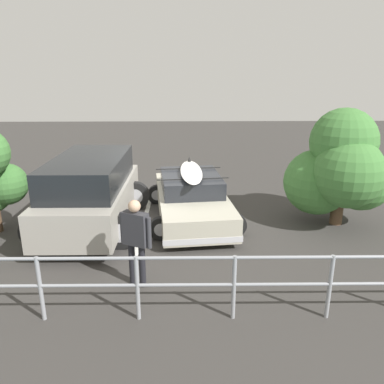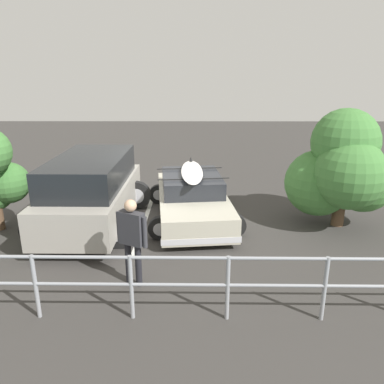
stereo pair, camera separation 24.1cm
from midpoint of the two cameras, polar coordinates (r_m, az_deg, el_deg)
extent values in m
cube|color=#383533|center=(10.50, -4.57, -4.10)|extent=(44.00, 44.00, 0.02)
cube|color=silver|center=(10.59, -7.80, -3.95)|extent=(0.12, 4.73, 0.00)
cube|color=#B7B29E|center=(10.35, -0.74, -1.58)|extent=(2.23, 4.47, 0.60)
cube|color=#23262B|center=(10.36, -0.86, 1.46)|extent=(1.78, 2.22, 0.45)
cube|color=silver|center=(8.48, 0.88, -7.40)|extent=(1.83, 0.29, 0.14)
cube|color=silver|center=(12.41, -1.83, 0.84)|extent=(1.83, 0.29, 0.14)
cylinder|color=black|center=(9.33, 5.80, -5.00)|extent=(0.58, 0.18, 0.58)
cylinder|color=#B7B7BC|center=(9.33, 5.80, -5.00)|extent=(0.32, 0.19, 0.32)
cylinder|color=black|center=(9.11, -5.52, -5.55)|extent=(0.58, 0.18, 0.58)
cylinder|color=#B7B7BC|center=(9.11, -5.52, -5.55)|extent=(0.32, 0.19, 0.32)
cylinder|color=black|center=(11.79, 2.95, -0.04)|extent=(0.58, 0.18, 0.58)
cylinder|color=#B7B7BC|center=(11.79, 2.95, -0.04)|extent=(0.32, 0.19, 0.32)
cylinder|color=black|center=(11.62, -5.96, -0.38)|extent=(0.58, 0.18, 0.58)
cylinder|color=#B7B7BC|center=(11.62, -5.96, -0.38)|extent=(0.32, 0.19, 0.32)
cylinder|color=black|center=(9.74, -0.49, 2.02)|extent=(1.87, 0.22, 0.03)
cylinder|color=black|center=(10.84, -1.19, 3.63)|extent=(1.87, 0.22, 0.03)
ellipsoid|color=white|center=(10.25, -0.81, 3.15)|extent=(0.67, 2.61, 0.09)
cone|color=black|center=(11.23, -1.03, 5.05)|extent=(0.10, 0.10, 0.14)
cube|color=#9E998E|center=(10.09, -15.66, -1.32)|extent=(1.88, 4.41, 0.87)
cube|color=black|center=(9.87, -16.03, 3.04)|extent=(1.72, 3.44, 0.72)
cylinder|color=black|center=(12.20, -13.05, 2.63)|extent=(0.74, 0.19, 0.74)
cylinder|color=black|center=(8.79, -11.64, -5.92)|extent=(0.82, 0.22, 0.82)
cylinder|color=#B7B7BC|center=(8.79, -11.64, -5.92)|extent=(0.45, 0.23, 0.45)
cylinder|color=black|center=(9.33, -23.14, -5.62)|extent=(0.82, 0.22, 0.82)
cylinder|color=#B7B7BC|center=(9.33, -23.14, -5.62)|extent=(0.45, 0.23, 0.45)
cylinder|color=black|center=(11.22, -9.22, -0.54)|extent=(0.82, 0.22, 0.82)
cylinder|color=#B7B7BC|center=(11.22, -9.22, -0.54)|extent=(0.45, 0.23, 0.45)
cylinder|color=black|center=(11.65, -18.43, -0.55)|extent=(0.82, 0.22, 0.82)
cylinder|color=#B7B7BC|center=(11.65, -18.43, -0.55)|extent=(0.45, 0.23, 0.45)
cylinder|color=black|center=(7.23, -8.55, -11.09)|extent=(0.12, 0.12, 0.84)
cylinder|color=black|center=(7.35, -10.05, -10.67)|extent=(0.12, 0.12, 0.84)
cube|color=#333338|center=(6.97, -9.60, -5.56)|extent=(0.52, 0.39, 0.63)
sphere|color=#D6A884|center=(6.81, -9.79, -2.14)|extent=(0.23, 0.23, 0.23)
cylinder|color=#333338|center=(6.83, -7.59, -6.20)|extent=(0.09, 0.09, 0.60)
cylinder|color=#333338|center=(7.14, -11.50, -5.32)|extent=(0.09, 0.09, 0.60)
cylinder|color=gray|center=(6.59, 19.23, -13.53)|extent=(0.07, 0.07, 1.14)
cylinder|color=gray|center=(6.25, 5.25, -14.33)|extent=(0.07, 0.07, 1.14)
cylinder|color=gray|center=(6.29, -9.45, -14.29)|extent=(0.07, 0.07, 1.14)
cylinder|color=gray|center=(6.71, -23.09, -13.45)|extent=(0.07, 0.07, 1.14)
cylinder|color=gray|center=(6.12, 12.77, -9.70)|extent=(10.89, 0.15, 0.06)
cylinder|color=gray|center=(6.35, 12.47, -13.58)|extent=(10.89, 0.15, 0.06)
cylinder|color=brown|center=(10.70, 20.57, -2.93)|extent=(0.32, 0.32, 0.63)
sphere|color=#427A38|center=(10.48, 20.03, 2.37)|extent=(1.35, 1.35, 1.35)
sphere|color=#427A38|center=(10.18, 21.57, 3.53)|extent=(1.65, 1.65, 1.65)
sphere|color=#427A38|center=(10.59, 23.76, 1.66)|extent=(1.58, 1.58, 1.58)
sphere|color=#427A38|center=(9.90, 22.11, 2.66)|extent=(1.74, 1.74, 1.74)
sphere|color=#427A38|center=(10.18, 21.46, 7.20)|extent=(1.67, 1.67, 1.67)
sphere|color=#427A38|center=(10.92, 22.37, 6.34)|extent=(1.31, 1.31, 1.31)
sphere|color=#427A38|center=(10.42, 17.84, 1.46)|extent=(1.74, 1.74, 1.74)
sphere|color=#427A38|center=(10.61, -27.00, 1.07)|extent=(1.06, 1.06, 1.06)
camera|label=1|loc=(0.12, -90.72, -0.23)|focal=35.00mm
camera|label=2|loc=(0.12, 89.28, 0.23)|focal=35.00mm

